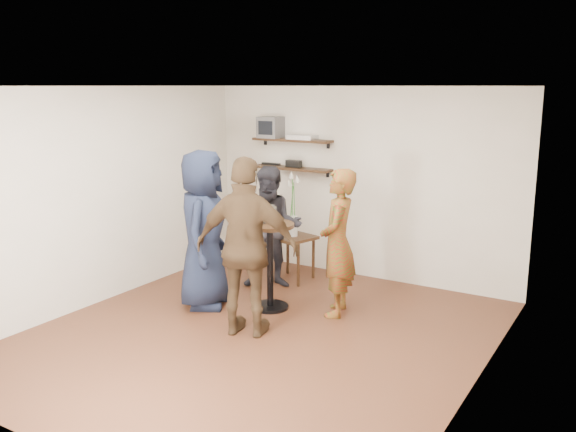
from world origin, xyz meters
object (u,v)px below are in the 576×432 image
object	(u,v)px
crt_monitor	(271,127)
side_table	(293,243)
person_brown	(247,248)
dvd_deck	(302,137)
person_plaid	(338,243)
drinks_table	(270,254)
radio	(294,164)
person_dark	(272,228)
person_navy	(203,229)

from	to	relation	value
crt_monitor	side_table	xyz separation A→B (m)	(0.69, -0.54, -1.50)
crt_monitor	person_brown	size ratio (longest dim) A/B	0.17
dvd_deck	person_brown	size ratio (longest dim) A/B	0.21
side_table	person_plaid	bearing A→B (deg)	-37.20
dvd_deck	drinks_table	bearing A→B (deg)	-72.83
radio	person_plaid	size ratio (longest dim) A/B	0.13
side_table	radio	bearing A→B (deg)	119.69
person_dark	side_table	bearing A→B (deg)	47.88
drinks_table	person_plaid	world-z (taller)	person_plaid
person_dark	crt_monitor	bearing A→B (deg)	92.73
radio	person_dark	xyz separation A→B (m)	(0.23, -0.93, -0.72)
drinks_table	person_navy	bearing A→B (deg)	-155.89
crt_monitor	dvd_deck	xyz separation A→B (m)	(0.51, 0.00, -0.12)
side_table	person_navy	xyz separation A→B (m)	(-0.40, -1.40, 0.43)
drinks_table	person_navy	distance (m)	0.84
radio	person_dark	size ratio (longest dim) A/B	0.14
drinks_table	person_plaid	distance (m)	0.82
person_brown	radio	bearing A→B (deg)	-85.95
person_dark	person_brown	world-z (taller)	person_brown
side_table	person_navy	size ratio (longest dim) A/B	0.34
radio	side_table	xyz separation A→B (m)	(0.31, -0.54, -1.00)
crt_monitor	dvd_deck	distance (m)	0.53
person_brown	side_table	bearing A→B (deg)	-89.20
person_brown	person_dark	bearing A→B (deg)	-82.50
dvd_deck	person_plaid	distance (m)	2.13
side_table	person_dark	world-z (taller)	person_dark
side_table	dvd_deck	bearing A→B (deg)	107.69
person_plaid	person_navy	bearing A→B (deg)	-87.11
person_dark	drinks_table	bearing A→B (deg)	-90.00
radio	person_navy	world-z (taller)	person_navy
dvd_deck	person_navy	bearing A→B (deg)	-96.77
radio	drinks_table	size ratio (longest dim) A/B	0.21
crt_monitor	person_navy	xyz separation A→B (m)	(0.28, -1.94, -1.08)
person_navy	person_brown	xyz separation A→B (m)	(0.94, -0.44, 0.01)
crt_monitor	person_dark	distance (m)	1.65
side_table	drinks_table	xyz separation A→B (m)	(0.33, -1.07, 0.15)
person_dark	person_plaid	bearing A→B (deg)	-51.11
person_dark	person_navy	bearing A→B (deg)	-138.22
crt_monitor	person_plaid	world-z (taller)	crt_monitor
person_dark	person_brown	xyz separation A→B (m)	(0.62, -1.46, 0.15)
crt_monitor	side_table	size ratio (longest dim) A/B	0.50
person_brown	person_plaid	bearing A→B (deg)	-133.60
person_navy	crt_monitor	bearing A→B (deg)	-15.76
person_brown	person_navy	bearing A→B (deg)	-40.71
drinks_table	person_brown	world-z (taller)	person_brown
crt_monitor	dvd_deck	world-z (taller)	crt_monitor
dvd_deck	person_navy	size ratio (longest dim) A/B	0.21
crt_monitor	radio	xyz separation A→B (m)	(0.38, 0.00, -0.50)
drinks_table	person_dark	xyz separation A→B (m)	(-0.41, 0.69, 0.13)
side_table	person_brown	xyz separation A→B (m)	(0.54, -1.84, 0.44)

